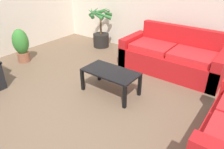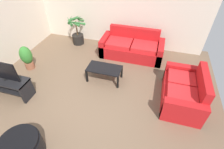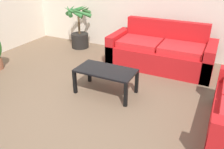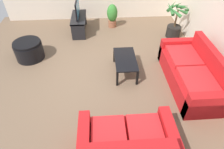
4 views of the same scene
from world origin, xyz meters
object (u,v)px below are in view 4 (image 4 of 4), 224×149
object	(u,v)px
tv	(77,8)
ottoman	(29,50)
coffee_table	(125,60)
potted_plant_small	(112,15)
couch_main	(192,73)
couch_loveseat	(127,145)
tv_stand	(79,22)
potted_palm	(175,24)

from	to	relation	value
tv	ottoman	distance (m)	1.95
coffee_table	potted_plant_small	distance (m)	2.45
couch_main	potted_plant_small	bearing A→B (deg)	-151.45
couch_loveseat	potted_plant_small	size ratio (longest dim) A/B	1.97
tv	potted_plant_small	distance (m)	1.19
tv_stand	tv	size ratio (longest dim) A/B	1.24
couch_loveseat	ottoman	xyz separation A→B (m)	(-2.91, -2.28, -0.05)
coffee_table	potted_plant_small	size ratio (longest dim) A/B	1.24
tv_stand	ottoman	world-z (taller)	tv_stand
tv	potted_plant_small	size ratio (longest dim) A/B	1.15
couch_loveseat	couch_main	bearing A→B (deg)	133.97
couch_main	potted_palm	bearing A→B (deg)	173.20
tv_stand	potted_palm	distance (m)	3.00
potted_palm	ottoman	world-z (taller)	potted_palm
potted_plant_small	couch_main	bearing A→B (deg)	28.55
couch_main	tv_stand	bearing A→B (deg)	-134.68
tv_stand	couch_loveseat	bearing A→B (deg)	13.35
potted_plant_small	ottoman	bearing A→B (deg)	-54.89
couch_main	coffee_table	xyz separation A→B (m)	(-0.50, -1.46, 0.06)
tv	couch_main	bearing A→B (deg)	45.28
potted_palm	potted_plant_small	world-z (taller)	potted_palm
tv	potted_palm	size ratio (longest dim) A/B	0.82
couch_main	potted_plant_small	size ratio (longest dim) A/B	2.67
potted_palm	potted_plant_small	bearing A→B (deg)	-113.60
couch_loveseat	coffee_table	distance (m)	2.14
tv	coffee_table	distance (m)	2.53
coffee_table	couch_loveseat	bearing A→B (deg)	-5.95
couch_loveseat	coffee_table	size ratio (longest dim) A/B	1.59
potted_palm	couch_main	bearing A→B (deg)	-6.80
potted_palm	ottoman	xyz separation A→B (m)	(0.85, -4.22, -0.19)
potted_plant_small	tv_stand	bearing A→B (deg)	-75.56
couch_loveseat	potted_plant_small	distance (m)	4.57
potted_plant_small	coffee_table	bearing A→B (deg)	3.42
coffee_table	ottoman	distance (m)	2.63
couch_main	tv_stand	xyz separation A→B (m)	(-2.67, -2.70, 0.04)
couch_loveseat	potted_palm	bearing A→B (deg)	152.76
potted_palm	potted_plant_small	size ratio (longest dim) A/B	1.39
couch_main	ottoman	distance (m)	4.17
tv_stand	tv	bearing A→B (deg)	89.67
couch_loveseat	tv	bearing A→B (deg)	-166.69
couch_main	coffee_table	distance (m)	1.54
couch_main	couch_loveseat	xyz separation A→B (m)	(1.62, -1.68, -0.00)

